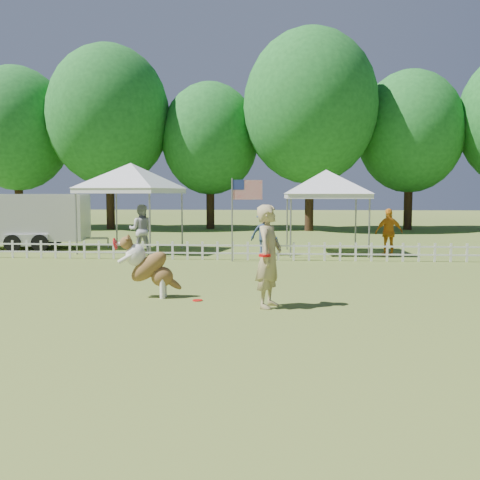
{
  "coord_description": "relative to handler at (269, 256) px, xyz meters",
  "views": [
    {
      "loc": [
        1.29,
        -10.39,
        2.19
      ],
      "look_at": [
        0.37,
        2.0,
        1.1
      ],
      "focal_mm": 40.0,
      "sensor_mm": 36.0,
      "label": 1
    }
  ],
  "objects": [
    {
      "name": "dog",
      "position": [
        -2.51,
        0.78,
        -0.33
      ],
      "size": [
        1.3,
        0.53,
        1.31
      ],
      "primitive_type": null,
      "rotation": [
        0.0,
        0.0,
        0.09
      ],
      "color": "brown",
      "rests_on": "ground"
    },
    {
      "name": "tree_left",
      "position": [
        -10.09,
        21.74,
        5.01
      ],
      "size": [
        7.4,
        7.4,
        12.0
      ],
      "primitive_type": null,
      "color": "#195A1F",
      "rests_on": "ground"
    },
    {
      "name": "cargo_trailer",
      "position": [
        -9.48,
        10.24,
        0.12
      ],
      "size": [
        5.3,
        2.96,
        2.21
      ],
      "primitive_type": null,
      "rotation": [
        0.0,
        0.0,
        0.16
      ],
      "color": "silver",
      "rests_on": "ground"
    },
    {
      "name": "picket_fence",
      "position": [
        -1.09,
        7.24,
        -0.69
      ],
      "size": [
        22.0,
        0.08,
        0.6
      ],
      "primitive_type": null,
      "color": "silver",
      "rests_on": "ground"
    },
    {
      "name": "canopy_tent_left",
      "position": [
        -5.36,
        9.57,
        0.63
      ],
      "size": [
        3.72,
        3.72,
        3.24
      ],
      "primitive_type": null,
      "rotation": [
        0.0,
        0.0,
        -0.21
      ],
      "color": "silver",
      "rests_on": "ground"
    },
    {
      "name": "spectator_c",
      "position": [
        4.01,
        8.76,
        -0.16
      ],
      "size": [
        1.03,
        0.56,
        1.66
      ],
      "primitive_type": "imported",
      "rotation": [
        0.0,
        0.0,
        3.3
      ],
      "color": "orange",
      "rests_on": "ground"
    },
    {
      "name": "spectator_a",
      "position": [
        -4.7,
        8.4,
        -0.09
      ],
      "size": [
        0.92,
        0.75,
        1.79
      ],
      "primitive_type": "imported",
      "rotation": [
        0.0,
        0.0,
        3.22
      ],
      "color": "#A8A7AC",
      "rests_on": "ground"
    },
    {
      "name": "tree_center_right",
      "position": [
        1.91,
        21.24,
        5.31
      ],
      "size": [
        7.6,
        7.6,
        12.6
      ],
      "primitive_type": null,
      "color": "#195A1F",
      "rests_on": "ground"
    },
    {
      "name": "tree_center_left",
      "position": [
        -4.09,
        22.74,
        3.91
      ],
      "size": [
        6.0,
        6.0,
        9.8
      ],
      "primitive_type": null,
      "color": "#195A1F",
      "rests_on": "ground"
    },
    {
      "name": "handler",
      "position": [
        0.0,
        0.0,
        0.0
      ],
      "size": [
        0.66,
        0.83,
        1.97
      ],
      "primitive_type": "imported",
      "rotation": [
        0.0,
        0.0,
        1.28
      ],
      "color": "tan",
      "rests_on": "ground"
    },
    {
      "name": "tree_right",
      "position": [
        7.91,
        22.74,
        4.21
      ],
      "size": [
        6.2,
        6.2,
        10.4
      ],
      "primitive_type": null,
      "color": "#195A1F",
      "rests_on": "ground"
    },
    {
      "name": "flag_pole",
      "position": [
        -1.32,
        6.84,
        0.35
      ],
      "size": [
        1.03,
        0.2,
        2.67
      ],
      "primitive_type": null,
      "rotation": [
        0.0,
        0.0,
        0.09
      ],
      "color": "gray",
      "rests_on": "ground"
    },
    {
      "name": "ground",
      "position": [
        -1.09,
        0.24,
        -0.99
      ],
      "size": [
        120.0,
        120.0,
        0.0
      ],
      "primitive_type": "plane",
      "color": "#3D571B",
      "rests_on": "ground"
    },
    {
      "name": "tree_far_left",
      "position": [
        -16.09,
        22.24,
        4.51
      ],
      "size": [
        6.6,
        6.6,
        11.0
      ],
      "primitive_type": null,
      "color": "#195A1F",
      "rests_on": "ground"
    },
    {
      "name": "spectator_b",
      "position": [
        -0.35,
        8.64,
        -0.2
      ],
      "size": [
        1.14,
        0.86,
        1.57
      ],
      "primitive_type": "imported",
      "rotation": [
        0.0,
        0.0,
        2.84
      ],
      "color": "navy",
      "rests_on": "ground"
    },
    {
      "name": "canopy_tent_right",
      "position": [
        1.85,
        9.37,
        0.5
      ],
      "size": [
        2.96,
        2.96,
        2.97
      ],
      "primitive_type": null,
      "rotation": [
        0.0,
        0.0,
        0.03
      ],
      "color": "silver",
      "rests_on": "ground"
    },
    {
      "name": "frisbee_on_turf",
      "position": [
        -1.46,
        0.5,
        -0.98
      ],
      "size": [
        0.21,
        0.21,
        0.02
      ],
      "primitive_type": "cylinder",
      "rotation": [
        0.0,
        0.0,
        0.03
      ],
      "color": "red",
      "rests_on": "ground"
    }
  ]
}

